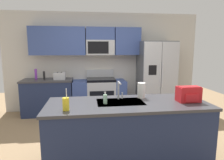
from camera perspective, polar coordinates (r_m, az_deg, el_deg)
The scene contains 14 objects.
ground_plane at distance 3.66m, azimuth 0.72°, elevation -18.05°, with size 9.00×9.00×0.00m, color #997A56.
kitchen_wall_unit at distance 5.31m, azimuth -4.02°, elevation 7.05°, with size 5.20×0.43×2.60m.
back_counter at distance 5.25m, azimuth -18.05°, elevation -4.68°, with size 1.24×0.63×0.90m.
range_oven at distance 5.18m, azimuth -3.62°, elevation -4.53°, with size 1.36×0.61×1.10m.
refrigerator at distance 5.32m, azimuth 12.62°, elevation 0.93°, with size 0.90×0.76×1.85m.
island_counter at distance 3.02m, azimuth 4.45°, elevation -14.71°, with size 2.33×0.91×0.90m.
toaster at distance 5.06m, azimuth -15.00°, elevation 1.15°, with size 0.28×0.16×0.18m.
pepper_mill at distance 5.17m, azimuth -19.14°, elevation 1.26°, with size 0.05×0.05×0.21m, color black.
bottle_purple at distance 5.25m, azimuth -21.24°, elevation 1.58°, with size 0.06×0.06×0.26m, color purple.
sink_faucet at distance 2.99m, azimuth 2.08°, elevation -2.52°, with size 0.08×0.21×0.28m.
drink_cup_yellow at distance 2.55m, azimuth -13.27°, elevation -6.80°, with size 0.08×0.08×0.28m.
soap_dispenser at distance 2.79m, azimuth -1.99°, elevation -5.51°, with size 0.06×0.06×0.17m.
paper_towel_roll at distance 3.14m, azimuth 8.53°, elevation -2.96°, with size 0.12×0.12×0.24m, color white.
backpack at distance 3.09m, azimuth 21.36°, elevation -3.75°, with size 0.32×0.22×0.23m.
Camera 1 is at (-0.47, -3.21, 1.68)m, focal length 31.46 mm.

